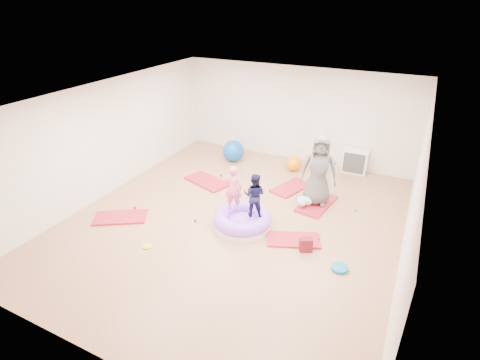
% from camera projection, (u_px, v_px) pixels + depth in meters
% --- Properties ---
extents(room, '(7.01, 8.01, 2.81)m').
position_uv_depth(room, '(234.00, 164.00, 7.84)').
color(room, '#AA8152').
rests_on(room, ground).
extents(gym_mat_front_left, '(1.29, 1.10, 0.05)m').
position_uv_depth(gym_mat_front_left, '(120.00, 217.00, 8.55)').
color(gym_mat_front_left, maroon).
rests_on(gym_mat_front_left, ground).
extents(gym_mat_mid_left, '(1.36, 0.97, 0.05)m').
position_uv_depth(gym_mat_mid_left, '(207.00, 181.00, 10.18)').
color(gym_mat_mid_left, maroon).
rests_on(gym_mat_mid_left, ground).
extents(gym_mat_center_back, '(0.89, 1.24, 0.05)m').
position_uv_depth(gym_mat_center_back, '(291.00, 188.00, 9.86)').
color(gym_mat_center_back, maroon).
rests_on(gym_mat_center_back, ground).
extents(gym_mat_right, '(1.21, 0.92, 0.05)m').
position_uv_depth(gym_mat_right, '(293.00, 240.00, 7.78)').
color(gym_mat_right, maroon).
rests_on(gym_mat_right, ground).
extents(gym_mat_rear_right, '(0.80, 1.32, 0.05)m').
position_uv_depth(gym_mat_rear_right, '(317.00, 204.00, 9.10)').
color(gym_mat_rear_right, maroon).
rests_on(gym_mat_rear_right, ground).
extents(inflatable_cushion, '(1.29, 1.29, 0.40)m').
position_uv_depth(inflatable_cushion, '(242.00, 220.00, 8.20)').
color(inflatable_cushion, white).
rests_on(inflatable_cushion, ground).
extents(child_pink, '(0.42, 0.32, 1.04)m').
position_uv_depth(child_pink, '(233.00, 186.00, 8.06)').
color(child_pink, '#EA6183').
rests_on(child_pink, inflatable_cushion).
extents(child_navy, '(0.52, 0.43, 0.99)m').
position_uv_depth(child_navy, '(254.00, 193.00, 7.83)').
color(child_navy, '#111136').
rests_on(child_navy, inflatable_cushion).
extents(adult_caregiver, '(0.95, 0.74, 1.73)m').
position_uv_depth(adult_caregiver, '(319.00, 170.00, 8.73)').
color(adult_caregiver, '#505050').
rests_on(adult_caregiver, gym_mat_rear_right).
extents(infant, '(0.38, 0.39, 0.22)m').
position_uv_depth(infant, '(304.00, 201.00, 8.94)').
color(infant, '#AAC4FA').
rests_on(infant, gym_mat_rear_right).
extents(ball_pit_balls, '(4.81, 2.78, 0.06)m').
position_uv_depth(ball_pit_balls, '(256.00, 203.00, 9.13)').
color(ball_pit_balls, '#BE0009').
rests_on(ball_pit_balls, ground).
extents(exercise_ball_blue, '(0.65, 0.65, 0.65)m').
position_uv_depth(exercise_ball_blue, '(233.00, 151.00, 11.35)').
color(exercise_ball_blue, '#0E4CA6').
rests_on(exercise_ball_blue, ground).
extents(exercise_ball_orange, '(0.44, 0.44, 0.44)m').
position_uv_depth(exercise_ball_orange, '(294.00, 163.00, 10.77)').
color(exercise_ball_orange, orange).
rests_on(exercise_ball_orange, ground).
extents(infant_play_gym, '(0.69, 0.66, 0.53)m').
position_uv_depth(infant_play_gym, '(325.00, 167.00, 10.22)').
color(infant_play_gym, white).
rests_on(infant_play_gym, ground).
extents(cube_shelf, '(0.68, 0.34, 0.68)m').
position_uv_depth(cube_shelf, '(355.00, 161.00, 10.60)').
color(cube_shelf, white).
rests_on(cube_shelf, ground).
extents(balance_disc, '(0.32, 0.32, 0.07)m').
position_uv_depth(balance_disc, '(339.00, 268.00, 6.96)').
color(balance_disc, '#106A8D').
rests_on(balance_disc, ground).
extents(backpack, '(0.30, 0.25, 0.29)m').
position_uv_depth(backpack, '(306.00, 245.00, 7.42)').
color(backpack, '#B41022').
rests_on(backpack, ground).
extents(yellow_toy, '(0.20, 0.20, 0.03)m').
position_uv_depth(yellow_toy, '(147.00, 246.00, 7.59)').
color(yellow_toy, yellow).
rests_on(yellow_toy, ground).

